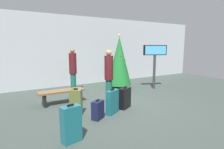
{
  "coord_description": "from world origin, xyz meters",
  "views": [
    {
      "loc": [
        -3.14,
        -5.13,
        1.98
      ],
      "look_at": [
        0.29,
        0.79,
        0.9
      ],
      "focal_mm": 29.04,
      "sensor_mm": 36.0,
      "label": 1
    }
  ],
  "objects_px": {
    "suitcase_1": "(76,102)",
    "traveller_0": "(109,74)",
    "suitcase_3": "(71,124)",
    "suitcase_4": "(125,98)",
    "holiday_tree": "(119,61)",
    "traveller_1": "(73,69)",
    "suitcase_0": "(98,110)",
    "suitcase_2": "(113,102)",
    "waiting_bench": "(62,94)",
    "flight_info_kiosk": "(155,58)"
  },
  "relations": [
    {
      "from": "waiting_bench",
      "to": "traveller_1",
      "type": "relative_size",
      "value": 0.81
    },
    {
      "from": "suitcase_1",
      "to": "traveller_1",
      "type": "bearing_deg",
      "value": 73.33
    },
    {
      "from": "suitcase_2",
      "to": "suitcase_4",
      "type": "bearing_deg",
      "value": 19.71
    },
    {
      "from": "waiting_bench",
      "to": "suitcase_1",
      "type": "relative_size",
      "value": 1.93
    },
    {
      "from": "traveller_1",
      "to": "suitcase_0",
      "type": "relative_size",
      "value": 3.43
    },
    {
      "from": "holiday_tree",
      "to": "traveller_1",
      "type": "bearing_deg",
      "value": 168.91
    },
    {
      "from": "suitcase_1",
      "to": "traveller_0",
      "type": "bearing_deg",
      "value": 24.89
    },
    {
      "from": "suitcase_0",
      "to": "suitcase_1",
      "type": "distance_m",
      "value": 0.72
    },
    {
      "from": "holiday_tree",
      "to": "suitcase_4",
      "type": "relative_size",
      "value": 3.56
    },
    {
      "from": "suitcase_2",
      "to": "traveller_0",
      "type": "bearing_deg",
      "value": 65.97
    },
    {
      "from": "waiting_bench",
      "to": "traveller_0",
      "type": "relative_size",
      "value": 0.83
    },
    {
      "from": "suitcase_1",
      "to": "suitcase_2",
      "type": "distance_m",
      "value": 1.06
    },
    {
      "from": "holiday_tree",
      "to": "suitcase_3",
      "type": "distance_m",
      "value": 5.05
    },
    {
      "from": "traveller_0",
      "to": "suitcase_4",
      "type": "distance_m",
      "value": 1.1
    },
    {
      "from": "suitcase_2",
      "to": "suitcase_4",
      "type": "xyz_separation_m",
      "value": [
        0.58,
        0.21,
        -0.02
      ]
    },
    {
      "from": "flight_info_kiosk",
      "to": "waiting_bench",
      "type": "distance_m",
      "value": 4.48
    },
    {
      "from": "suitcase_0",
      "to": "suitcase_3",
      "type": "bearing_deg",
      "value": -141.19
    },
    {
      "from": "suitcase_2",
      "to": "suitcase_1",
      "type": "bearing_deg",
      "value": 156.8
    },
    {
      "from": "holiday_tree",
      "to": "suitcase_1",
      "type": "bearing_deg",
      "value": -142.4
    },
    {
      "from": "flight_info_kiosk",
      "to": "traveller_0",
      "type": "distance_m",
      "value": 2.92
    },
    {
      "from": "flight_info_kiosk",
      "to": "suitcase_0",
      "type": "distance_m",
      "value": 4.47
    },
    {
      "from": "traveller_0",
      "to": "suitcase_2",
      "type": "distance_m",
      "value": 1.35
    },
    {
      "from": "holiday_tree",
      "to": "suitcase_1",
      "type": "relative_size",
      "value": 3.17
    },
    {
      "from": "holiday_tree",
      "to": "suitcase_1",
      "type": "height_order",
      "value": "holiday_tree"
    },
    {
      "from": "waiting_bench",
      "to": "suitcase_4",
      "type": "relative_size",
      "value": 2.16
    },
    {
      "from": "waiting_bench",
      "to": "traveller_0",
      "type": "xyz_separation_m",
      "value": [
        1.55,
        -0.57,
        0.62
      ]
    },
    {
      "from": "traveller_0",
      "to": "suitcase_3",
      "type": "xyz_separation_m",
      "value": [
        -2.04,
        -2.05,
        -0.6
      ]
    },
    {
      "from": "traveller_0",
      "to": "waiting_bench",
      "type": "bearing_deg",
      "value": 159.83
    },
    {
      "from": "traveller_1",
      "to": "suitcase_0",
      "type": "xyz_separation_m",
      "value": [
        -0.37,
        -3.19,
        -0.75
      ]
    },
    {
      "from": "flight_info_kiosk",
      "to": "traveller_0",
      "type": "bearing_deg",
      "value": -166.31
    },
    {
      "from": "suitcase_1",
      "to": "suitcase_4",
      "type": "xyz_separation_m",
      "value": [
        1.55,
        -0.21,
        -0.04
      ]
    },
    {
      "from": "flight_info_kiosk",
      "to": "suitcase_2",
      "type": "relative_size",
      "value": 2.71
    },
    {
      "from": "traveller_1",
      "to": "suitcase_2",
      "type": "height_order",
      "value": "traveller_1"
    },
    {
      "from": "traveller_1",
      "to": "suitcase_1",
      "type": "relative_size",
      "value": 2.37
    },
    {
      "from": "holiday_tree",
      "to": "flight_info_kiosk",
      "type": "height_order",
      "value": "holiday_tree"
    },
    {
      "from": "holiday_tree",
      "to": "traveller_0",
      "type": "height_order",
      "value": "holiday_tree"
    },
    {
      "from": "holiday_tree",
      "to": "flight_info_kiosk",
      "type": "bearing_deg",
      "value": -31.25
    },
    {
      "from": "suitcase_2",
      "to": "traveller_1",
      "type": "bearing_deg",
      "value": 93.57
    },
    {
      "from": "flight_info_kiosk",
      "to": "waiting_bench",
      "type": "height_order",
      "value": "flight_info_kiosk"
    },
    {
      "from": "suitcase_3",
      "to": "suitcase_4",
      "type": "height_order",
      "value": "suitcase_3"
    },
    {
      "from": "suitcase_3",
      "to": "suitcase_1",
      "type": "bearing_deg",
      "value": 67.13
    },
    {
      "from": "suitcase_3",
      "to": "suitcase_4",
      "type": "relative_size",
      "value": 1.15
    },
    {
      "from": "traveller_1",
      "to": "suitcase_3",
      "type": "distance_m",
      "value": 4.26
    },
    {
      "from": "suitcase_3",
      "to": "suitcase_4",
      "type": "xyz_separation_m",
      "value": [
        2.13,
        1.17,
        -0.05
      ]
    },
    {
      "from": "waiting_bench",
      "to": "suitcase_2",
      "type": "relative_size",
      "value": 2.05
    },
    {
      "from": "holiday_tree",
      "to": "suitcase_4",
      "type": "xyz_separation_m",
      "value": [
        -1.31,
        -2.41,
        -0.96
      ]
    },
    {
      "from": "flight_info_kiosk",
      "to": "suitcase_2",
      "type": "xyz_separation_m",
      "value": [
        -3.29,
        -1.77,
        -1.1
      ]
    },
    {
      "from": "holiday_tree",
      "to": "traveller_0",
      "type": "relative_size",
      "value": 1.37
    },
    {
      "from": "suitcase_0",
      "to": "suitcase_4",
      "type": "xyz_separation_m",
      "value": [
        1.14,
        0.37,
        0.08
      ]
    },
    {
      "from": "suitcase_3",
      "to": "suitcase_4",
      "type": "bearing_deg",
      "value": 28.67
    }
  ]
}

